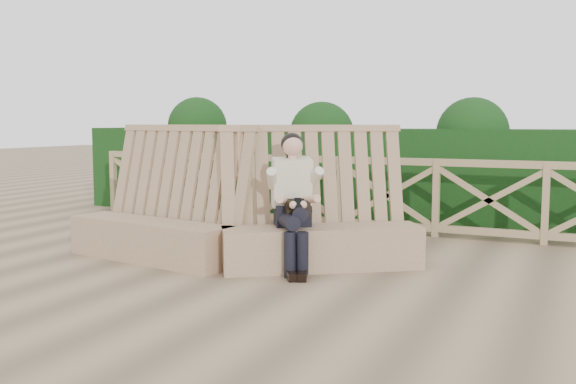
% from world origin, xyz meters
% --- Properties ---
extents(ground, '(60.00, 60.00, 0.00)m').
position_xyz_m(ground, '(0.00, 0.00, 0.00)').
color(ground, brown).
rests_on(ground, ground).
extents(bench, '(4.14, 1.88, 1.60)m').
position_xyz_m(bench, '(-0.99, 0.83, 0.40)').
color(bench, '#81634A').
rests_on(bench, ground).
extents(woman, '(0.73, 0.94, 1.49)m').
position_xyz_m(woman, '(-0.26, 0.82, 0.80)').
color(woman, black).
rests_on(woman, ground).
extents(guardrail, '(10.10, 0.09, 1.10)m').
position_xyz_m(guardrail, '(0.00, 3.50, 0.55)').
color(guardrail, olive).
rests_on(guardrail, ground).
extents(hedge, '(12.00, 1.20, 1.50)m').
position_xyz_m(hedge, '(0.00, 4.70, 0.75)').
color(hedge, black).
rests_on(hedge, ground).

